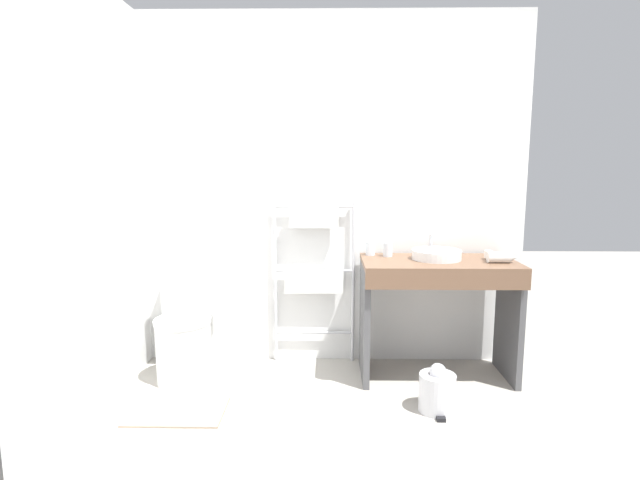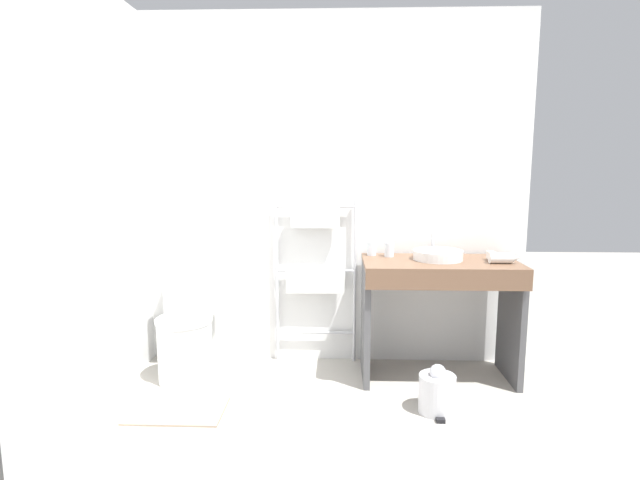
# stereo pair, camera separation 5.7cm
# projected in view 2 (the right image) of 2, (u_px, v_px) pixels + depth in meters

# --- Properties ---
(ground_plane) EXTENTS (12.00, 12.00, 0.00)m
(ground_plane) POSITION_uv_depth(u_px,v_px,m) (321.00, 454.00, 2.54)
(ground_plane) COLOR #A8A399
(wall_back) EXTENTS (2.88, 0.12, 2.51)m
(wall_back) POSITION_uv_depth(u_px,v_px,m) (327.00, 192.00, 3.64)
(wall_back) COLOR white
(wall_back) RESTS_ON ground_plane
(wall_side) EXTENTS (0.12, 1.88, 2.51)m
(wall_side) POSITION_uv_depth(u_px,v_px,m) (97.00, 198.00, 3.01)
(wall_side) COLOR white
(wall_side) RESTS_ON ground_plane
(toilet) EXTENTS (0.38, 0.53, 0.78)m
(toilet) POSITION_uv_depth(u_px,v_px,m) (188.00, 330.00, 3.44)
(toilet) COLOR white
(toilet) RESTS_ON ground_plane
(towel_radiator) EXTENTS (0.60, 0.06, 1.21)m
(towel_radiator) POSITION_uv_depth(u_px,v_px,m) (315.00, 261.00, 3.61)
(towel_radiator) COLOR silver
(towel_radiator) RESTS_ON ground_plane
(vanity_counter) EXTENTS (1.02, 0.55, 0.82)m
(vanity_counter) POSITION_uv_depth(u_px,v_px,m) (439.00, 298.00, 3.35)
(vanity_counter) COLOR brown
(vanity_counter) RESTS_ON ground_plane
(sink_basin) EXTENTS (0.33, 0.33, 0.06)m
(sink_basin) POSITION_uv_depth(u_px,v_px,m) (438.00, 255.00, 3.36)
(sink_basin) COLOR white
(sink_basin) RESTS_ON vanity_counter
(faucet) EXTENTS (0.02, 0.10, 0.15)m
(faucet) POSITION_uv_depth(u_px,v_px,m) (433.00, 241.00, 3.53)
(faucet) COLOR silver
(faucet) RESTS_ON vanity_counter
(cup_near_wall) EXTENTS (0.07, 0.07, 0.10)m
(cup_near_wall) POSITION_uv_depth(u_px,v_px,m) (372.00, 249.00, 3.52)
(cup_near_wall) COLOR silver
(cup_near_wall) RESTS_ON vanity_counter
(cup_near_edge) EXTENTS (0.07, 0.07, 0.10)m
(cup_near_edge) POSITION_uv_depth(u_px,v_px,m) (389.00, 250.00, 3.47)
(cup_near_edge) COLOR silver
(cup_near_edge) RESTS_ON vanity_counter
(hair_dryer) EXTENTS (0.19, 0.17, 0.07)m
(hair_dryer) POSITION_uv_depth(u_px,v_px,m) (501.00, 258.00, 3.25)
(hair_dryer) COLOR white
(hair_dryer) RESTS_ON vanity_counter
(trash_bin) EXTENTS (0.22, 0.25, 0.30)m
(trash_bin) POSITION_uv_depth(u_px,v_px,m) (437.00, 392.00, 2.95)
(trash_bin) COLOR silver
(trash_bin) RESTS_ON ground_plane
(bath_mat) EXTENTS (0.56, 0.36, 0.01)m
(bath_mat) POSITION_uv_depth(u_px,v_px,m) (177.00, 410.00, 2.97)
(bath_mat) COLOR gray
(bath_mat) RESTS_ON ground_plane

